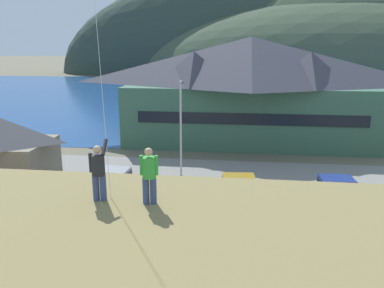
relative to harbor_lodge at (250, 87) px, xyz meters
The scene contains 21 objects.
ground_plane 24.64m from the harbor_lodge, 104.55° to the right, with size 600.00×600.00×0.00m, color #66604C.
parking_lot_pad 20.00m from the harbor_lodge, 108.31° to the right, with size 40.00×20.00×0.10m, color gray.
bay_water 37.78m from the harbor_lodge, 99.27° to the left, with size 360.00×84.00×0.03m, color navy.
far_hill_west_ridge 98.31m from the harbor_lodge, 86.80° to the left, with size 142.33×49.67×69.94m, color #2D3D33.
far_hill_east_peak 96.66m from the harbor_lodge, 68.00° to the left, with size 141.94×75.50×48.71m, color #3D4C38.
far_hill_center_saddle 106.48m from the harbor_lodge, 64.30° to the left, with size 138.32×69.07×66.69m, color #3D4C38.
harbor_lodge is the anchor object (origin of this frame).
storage_shed_near_lot 24.90m from the harbor_lodge, 133.68° to the right, with size 6.73×5.50×5.49m.
wharf_dock 16.69m from the harbor_lodge, 130.39° to the left, with size 3.20×10.92×0.70m.
moored_boat_wharfside 19.13m from the harbor_lodge, 138.49° to the left, with size 2.67×7.82×2.16m.
moored_boat_outer_mooring 13.06m from the harbor_lodge, 123.75° to the left, with size 2.41×7.43×2.16m.
parked_car_back_row_right 22.37m from the harbor_lodge, 81.61° to the right, with size 4.22×2.09×1.82m.
parked_car_mid_row_near 25.16m from the harbor_lodge, 119.28° to the right, with size 4.31×2.27×1.82m.
parked_car_mid_row_center 18.23m from the harbor_lodge, 92.80° to the right, with size 4.34×2.35×1.82m.
parked_car_back_row_left 20.24m from the harbor_lodge, 119.62° to the right, with size 4.31×2.27×1.82m.
parked_car_lone_by_shed 23.55m from the harbor_lodge, 106.56° to the right, with size 4.33×2.31×1.82m.
parked_car_front_row_silver 18.58m from the harbor_lodge, 72.29° to the right, with size 4.27×2.20×1.82m.
parked_car_front_row_red 23.36m from the harbor_lodge, 93.83° to the right, with size 4.24×2.13×1.82m.
parking_light_pole 13.86m from the harbor_lodge, 113.73° to the right, with size 0.24×0.78×7.47m.
person_kite_flyer 31.50m from the harbor_lodge, 99.64° to the right, with size 0.52×0.68×1.86m.
person_companion 31.35m from the harbor_lodge, 96.76° to the right, with size 0.55×0.40×1.74m.
Camera 1 is at (4.91, -18.61, 10.36)m, focal length 36.23 mm.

